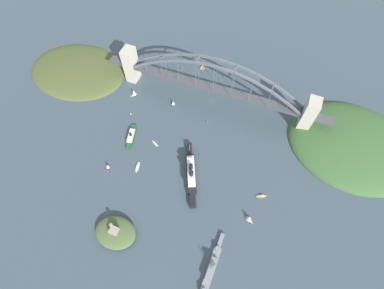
{
  "coord_description": "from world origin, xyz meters",
  "views": [
    {
      "loc": [
        -63.5,
        244.64,
        300.84
      ],
      "look_at": [
        0.0,
        79.75,
        8.0
      ],
      "focal_mm": 26.28,
      "sensor_mm": 36.0,
      "label": 1
    }
  ],
  "objects_px": {
    "harbor_arch_bridge": "(214,87)",
    "small_boat_5": "(155,143)",
    "fort_island_mid_harbor": "(115,232)",
    "small_boat_0": "(134,93)",
    "small_boat_7": "(261,196)",
    "small_boat_2": "(131,114)",
    "harbor_ferry_steamer": "(131,136)",
    "small_boat_1": "(138,167)",
    "small_boat_3": "(107,166)",
    "ocean_liner": "(191,173)",
    "small_boat_6": "(249,218)",
    "seaplane_taxiing_near_bridge": "(202,68)",
    "channel_marker_buoy": "(207,120)",
    "naval_cruiser": "(211,269)",
    "small_boat_4": "(173,103)"
  },
  "relations": [
    {
      "from": "small_boat_5",
      "to": "fort_island_mid_harbor",
      "type": "bearing_deg",
      "value": 94.51
    },
    {
      "from": "harbor_ferry_steamer",
      "to": "channel_marker_buoy",
      "type": "distance_m",
      "value": 100.42
    },
    {
      "from": "harbor_arch_bridge",
      "to": "small_boat_1",
      "type": "height_order",
      "value": "harbor_arch_bridge"
    },
    {
      "from": "naval_cruiser",
      "to": "fort_island_mid_harbor",
      "type": "xyz_separation_m",
      "value": [
        104.08,
        2.93,
        1.9
      ]
    },
    {
      "from": "seaplane_taxiing_near_bridge",
      "to": "small_boat_3",
      "type": "relative_size",
      "value": 1.11
    },
    {
      "from": "seaplane_taxiing_near_bridge",
      "to": "small_boat_5",
      "type": "relative_size",
      "value": 0.9
    },
    {
      "from": "harbor_arch_bridge",
      "to": "channel_marker_buoy",
      "type": "distance_m",
      "value": 43.82
    },
    {
      "from": "fort_island_mid_harbor",
      "to": "small_boat_2",
      "type": "distance_m",
      "value": 155.85
    },
    {
      "from": "seaplane_taxiing_near_bridge",
      "to": "small_boat_6",
      "type": "bearing_deg",
      "value": 122.42
    },
    {
      "from": "fort_island_mid_harbor",
      "to": "small_boat_4",
      "type": "relative_size",
      "value": 5.03
    },
    {
      "from": "small_boat_1",
      "to": "small_boat_6",
      "type": "relative_size",
      "value": 1.27
    },
    {
      "from": "small_boat_5",
      "to": "channel_marker_buoy",
      "type": "height_order",
      "value": "channel_marker_buoy"
    },
    {
      "from": "small_boat_2",
      "to": "channel_marker_buoy",
      "type": "bearing_deg",
      "value": -164.68
    },
    {
      "from": "ocean_liner",
      "to": "harbor_arch_bridge",
      "type": "bearing_deg",
      "value": -83.86
    },
    {
      "from": "harbor_arch_bridge",
      "to": "small_boat_0",
      "type": "xyz_separation_m",
      "value": [
        106.23,
        28.57,
        -23.21
      ]
    },
    {
      "from": "small_boat_7",
      "to": "small_boat_0",
      "type": "bearing_deg",
      "value": -22.19
    },
    {
      "from": "small_boat_1",
      "to": "channel_marker_buoy",
      "type": "distance_m",
      "value": 108.73
    },
    {
      "from": "small_boat_1",
      "to": "fort_island_mid_harbor",
      "type": "bearing_deg",
      "value": 100.52
    },
    {
      "from": "ocean_liner",
      "to": "small_boat_2",
      "type": "xyz_separation_m",
      "value": [
        106.9,
        -53.68,
        -5.36
      ]
    },
    {
      "from": "harbor_arch_bridge",
      "to": "fort_island_mid_harbor",
      "type": "relative_size",
      "value": 6.97
    },
    {
      "from": "naval_cruiser",
      "to": "small_boat_4",
      "type": "bearing_deg",
      "value": -56.89
    },
    {
      "from": "seaplane_taxiing_near_bridge",
      "to": "small_boat_7",
      "type": "distance_m",
      "value": 210.23
    },
    {
      "from": "small_boat_2",
      "to": "small_boat_4",
      "type": "height_order",
      "value": "small_boat_4"
    },
    {
      "from": "ocean_liner",
      "to": "small_boat_6",
      "type": "xyz_separation_m",
      "value": [
        -76.69,
        26.68,
        -1.46
      ]
    },
    {
      "from": "small_boat_3",
      "to": "small_boat_6",
      "type": "distance_m",
      "value": 172.39
    },
    {
      "from": "small_boat_2",
      "to": "small_boat_5",
      "type": "distance_m",
      "value": 57.13
    },
    {
      "from": "ocean_liner",
      "to": "small_boat_0",
      "type": "distance_m",
      "value": 146.63
    },
    {
      "from": "small_boat_0",
      "to": "small_boat_7",
      "type": "distance_m",
      "value": 218.14
    },
    {
      "from": "small_boat_1",
      "to": "channel_marker_buoy",
      "type": "relative_size",
      "value": 4.76
    },
    {
      "from": "harbor_arch_bridge",
      "to": "small_boat_3",
      "type": "xyz_separation_m",
      "value": [
        83.35,
        141.37,
        -24.4
      ]
    },
    {
      "from": "seaplane_taxiing_near_bridge",
      "to": "small_boat_1",
      "type": "relative_size",
      "value": 0.7
    },
    {
      "from": "small_boat_3",
      "to": "small_boat_1",
      "type": "bearing_deg",
      "value": -157.33
    },
    {
      "from": "harbor_ferry_steamer",
      "to": "small_boat_1",
      "type": "distance_m",
      "value": 43.96
    },
    {
      "from": "small_boat_5",
      "to": "small_boat_6",
      "type": "height_order",
      "value": "small_boat_6"
    },
    {
      "from": "small_boat_5",
      "to": "small_boat_7",
      "type": "distance_m",
      "value": 142.82
    },
    {
      "from": "naval_cruiser",
      "to": "small_boat_1",
      "type": "xyz_separation_m",
      "value": [
        118.54,
        -74.94,
        -2.14
      ]
    },
    {
      "from": "seaplane_taxiing_near_bridge",
      "to": "channel_marker_buoy",
      "type": "distance_m",
      "value": 96.15
    },
    {
      "from": "harbor_ferry_steamer",
      "to": "small_boat_7",
      "type": "bearing_deg",
      "value": 174.01
    },
    {
      "from": "harbor_arch_bridge",
      "to": "small_boat_2",
      "type": "distance_m",
      "value": 115.89
    },
    {
      "from": "small_boat_2",
      "to": "small_boat_1",
      "type": "bearing_deg",
      "value": 123.09
    },
    {
      "from": "harbor_ferry_steamer",
      "to": "small_boat_5",
      "type": "relative_size",
      "value": 3.57
    },
    {
      "from": "harbor_arch_bridge",
      "to": "small_boat_5",
      "type": "xyz_separation_m",
      "value": [
        45.67,
        90.71,
        -27.52
      ]
    },
    {
      "from": "small_boat_1",
      "to": "channel_marker_buoy",
      "type": "height_order",
      "value": "channel_marker_buoy"
    },
    {
      "from": "ocean_liner",
      "to": "small_boat_3",
      "type": "xyz_separation_m",
      "value": [
        95.7,
        26.55,
        -2.34
      ]
    },
    {
      "from": "seaplane_taxiing_near_bridge",
      "to": "small_boat_7",
      "type": "bearing_deg",
      "value": 128.44
    },
    {
      "from": "small_boat_5",
      "to": "harbor_ferry_steamer",
      "type": "bearing_deg",
      "value": 3.72
    },
    {
      "from": "harbor_ferry_steamer",
      "to": "ocean_liner",
      "type": "bearing_deg",
      "value": 166.21
    },
    {
      "from": "small_boat_4",
      "to": "small_boat_5",
      "type": "bearing_deg",
      "value": 92.39
    },
    {
      "from": "small_boat_1",
      "to": "small_boat_7",
      "type": "bearing_deg",
      "value": -173.42
    },
    {
      "from": "seaplane_taxiing_near_bridge",
      "to": "fort_island_mid_harbor",
      "type": "bearing_deg",
      "value": 89.64
    }
  ]
}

